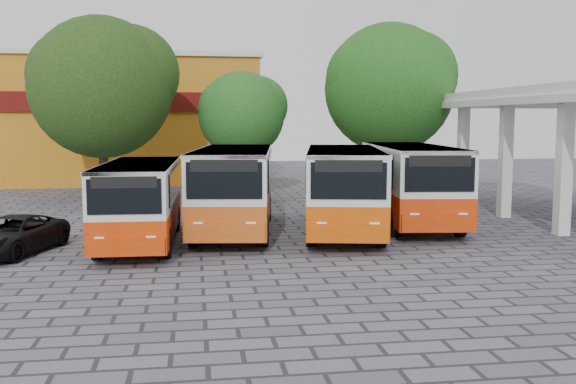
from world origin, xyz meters
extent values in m
plane|color=#4E505D|center=(0.00, 0.00, 0.00)|extent=(90.00, 90.00, 0.00)
cube|color=silver|center=(7.85, 10.50, 2.50)|extent=(0.45, 0.45, 5.00)
cube|color=silver|center=(13.15, 10.50, 2.50)|extent=(0.45, 0.45, 5.00)
cube|color=#BB7013|center=(-11.00, 26.00, 4.00)|extent=(20.00, 10.00, 8.00)
cube|color=#590C0A|center=(-11.00, 20.90, 5.20)|extent=(20.00, 0.20, 1.20)
cube|color=silver|center=(-11.00, 26.00, 8.15)|extent=(20.40, 10.40, 0.30)
cube|color=#CA2E00|center=(-6.94, 2.33, 0.84)|extent=(2.47, 7.51, 0.98)
cube|color=silver|center=(-6.94, 2.33, 2.02)|extent=(2.47, 7.51, 1.37)
cube|color=silver|center=(-6.94, 2.33, 2.64)|extent=(2.52, 7.52, 0.11)
cube|color=black|center=(-8.08, 2.33, 2.03)|extent=(0.25, 6.14, 0.98)
cube|color=black|center=(-5.81, 2.33, 2.03)|extent=(0.25, 6.14, 0.98)
cube|color=black|center=(-6.94, -1.41, 2.03)|extent=(2.00, 0.11, 0.98)
cube|color=black|center=(-6.94, -1.41, 2.42)|extent=(1.77, 0.12, 0.32)
cylinder|color=black|center=(-7.95, -0.09, 0.47)|extent=(0.26, 0.93, 0.93)
cylinder|color=black|center=(-5.94, -0.09, 0.47)|extent=(0.26, 0.93, 0.93)
cylinder|color=black|center=(-7.95, 4.75, 0.47)|extent=(0.26, 0.93, 0.93)
cylinder|color=black|center=(-5.94, 4.75, 0.47)|extent=(0.26, 0.93, 0.93)
cube|color=#BD4B0F|center=(-3.72, 4.12, 0.96)|extent=(3.65, 8.73, 1.11)
cube|color=silver|center=(-3.72, 4.12, 2.29)|extent=(3.65, 8.73, 1.56)
cube|color=silver|center=(-3.72, 4.12, 3.01)|extent=(3.70, 8.74, 0.13)
cube|color=black|center=(-5.01, 4.12, 2.31)|extent=(0.98, 6.93, 1.11)
cube|color=black|center=(-2.43, 4.12, 2.31)|extent=(0.98, 6.93, 1.11)
cube|color=black|center=(-3.72, -0.14, 2.31)|extent=(2.26, 0.35, 1.11)
cube|color=black|center=(-3.72, -0.14, 2.75)|extent=(2.00, 0.33, 0.36)
cylinder|color=black|center=(-4.86, 1.36, 0.53)|extent=(0.30, 1.06, 1.06)
cylinder|color=black|center=(-2.57, 1.36, 0.53)|extent=(0.30, 1.06, 1.06)
cylinder|color=black|center=(-4.86, 6.87, 0.53)|extent=(0.30, 1.06, 1.06)
cylinder|color=black|center=(-2.57, 6.87, 0.53)|extent=(0.30, 1.06, 1.06)
cube|color=#C94500|center=(0.22, 3.50, 0.96)|extent=(4.14, 8.78, 1.11)
cube|color=silver|center=(0.22, 3.50, 2.29)|extent=(4.14, 8.78, 1.55)
cube|color=silver|center=(0.22, 3.50, 3.00)|extent=(4.19, 8.79, 0.13)
cube|color=black|center=(-1.07, 3.50, 2.30)|extent=(1.41, 6.84, 1.11)
cube|color=black|center=(1.50, 3.50, 2.30)|extent=(1.41, 6.84, 1.11)
cube|color=black|center=(0.22, -0.74, 2.30)|extent=(2.24, 0.49, 1.11)
cube|color=black|center=(0.22, -0.74, 2.75)|extent=(1.98, 0.45, 0.36)
cylinder|color=black|center=(-0.92, 0.75, 0.53)|extent=(0.30, 1.06, 1.06)
cylinder|color=black|center=(1.36, 0.75, 0.53)|extent=(0.30, 1.06, 1.06)
cylinder|color=black|center=(-0.92, 6.24, 0.53)|extent=(0.30, 1.06, 1.06)
cylinder|color=black|center=(1.36, 6.24, 0.53)|extent=(0.30, 1.06, 1.06)
cube|color=#BF2C02|center=(3.27, 4.93, 0.97)|extent=(3.56, 8.81, 1.12)
cube|color=silver|center=(3.27, 4.93, 2.32)|extent=(3.56, 8.81, 1.57)
cube|color=silver|center=(3.27, 4.93, 3.04)|extent=(3.62, 8.82, 0.13)
cube|color=black|center=(1.97, 4.93, 2.33)|extent=(0.88, 7.02, 1.12)
cube|color=black|center=(4.58, 4.93, 2.33)|extent=(0.88, 7.02, 1.12)
cube|color=black|center=(3.27, 0.63, 2.33)|extent=(2.29, 0.32, 1.12)
cube|color=black|center=(3.27, 0.63, 2.78)|extent=(2.03, 0.30, 0.36)
cylinder|color=black|center=(2.11, 2.15, 0.54)|extent=(0.30, 1.07, 1.07)
cylinder|color=black|center=(4.43, 2.15, 0.54)|extent=(0.30, 1.07, 1.07)
cylinder|color=black|center=(2.11, 7.72, 0.54)|extent=(0.30, 1.07, 1.07)
cylinder|color=black|center=(4.43, 7.72, 0.54)|extent=(0.30, 1.07, 1.07)
cylinder|color=#452F1D|center=(-9.79, 14.84, 2.17)|extent=(0.47, 0.47, 4.34)
sphere|color=#193809|center=(-9.79, 14.84, 5.76)|extent=(7.21, 7.21, 7.21)
sphere|color=#193809|center=(-8.34, 15.14, 6.48)|extent=(5.05, 5.05, 5.05)
sphere|color=#193809|center=(-11.05, 14.64, 6.30)|extent=(4.69, 4.69, 4.69)
cylinder|color=#412D1C|center=(-2.65, 14.64, 1.58)|extent=(0.38, 0.38, 3.16)
sphere|color=#1B5515|center=(-2.65, 14.64, 4.40)|extent=(4.53, 4.53, 4.53)
sphere|color=#1B5515|center=(-1.74, 14.94, 4.86)|extent=(3.17, 3.17, 3.17)
sphere|color=#1B5515|center=(-3.44, 14.44, 4.74)|extent=(2.94, 2.94, 2.94)
cylinder|color=#392110|center=(5.21, 14.16, 2.15)|extent=(0.45, 0.45, 4.31)
sphere|color=#185010|center=(5.21, 14.16, 5.79)|extent=(6.91, 6.91, 6.91)
sphere|color=#185010|center=(6.59, 14.46, 6.48)|extent=(4.83, 4.83, 4.83)
sphere|color=#185010|center=(4.00, 13.96, 6.31)|extent=(4.49, 4.49, 4.49)
imported|color=black|center=(-10.75, 1.26, 0.58)|extent=(3.10, 4.55, 1.16)
camera|label=1|loc=(-5.18, -19.22, 4.10)|focal=40.00mm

